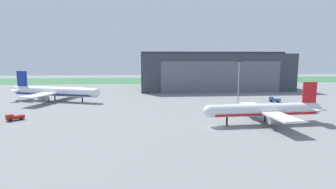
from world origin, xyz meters
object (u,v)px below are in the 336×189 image
(maintenance_hangar, at_px, (212,71))
(apron_light_mast, at_px, (239,78))
(stair_truck, at_px, (14,117))
(baggage_tug, at_px, (274,100))
(airliner_near_right, at_px, (264,110))
(airliner_far_left, at_px, (55,92))

(maintenance_hangar, height_order, apron_light_mast, maintenance_hangar)
(maintenance_hangar, relative_size, apron_light_mast, 4.79)
(maintenance_hangar, distance_m, stair_truck, 114.51)
(baggage_tug, bearing_deg, airliner_near_right, -119.47)
(maintenance_hangar, xyz_separation_m, airliner_far_left, (-81.08, -42.41, -6.55))
(airliner_far_left, bearing_deg, apron_light_mast, -6.73)
(airliner_near_right, bearing_deg, apron_light_mast, 82.21)
(stair_truck, bearing_deg, airliner_near_right, -8.11)
(maintenance_hangar, distance_m, baggage_tug, 55.56)
(maintenance_hangar, bearing_deg, baggage_tug, -74.43)
(airliner_near_right, relative_size, baggage_tug, 7.97)
(maintenance_hangar, distance_m, airliner_near_right, 90.74)
(maintenance_hangar, height_order, stair_truck, maintenance_hangar)
(apron_light_mast, bearing_deg, stair_truck, -161.02)
(airliner_far_left, bearing_deg, maintenance_hangar, 27.61)
(airliner_far_left, bearing_deg, stair_truck, -91.12)
(baggage_tug, distance_m, apron_light_mast, 18.63)
(airliner_near_right, height_order, stair_truck, airliner_near_right)
(maintenance_hangar, height_order, baggage_tug, maintenance_hangar)
(baggage_tug, relative_size, apron_light_mast, 0.25)
(stair_truck, distance_m, apron_light_mast, 85.71)
(airliner_near_right, height_order, apron_light_mast, apron_light_mast)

